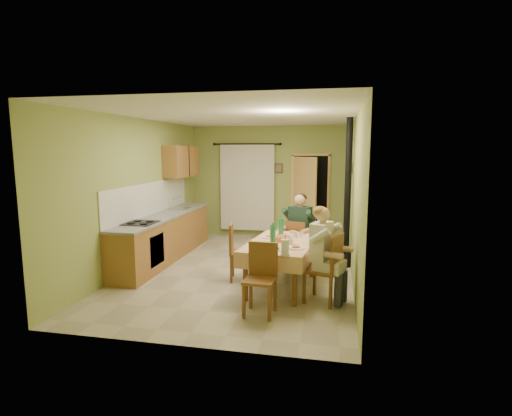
% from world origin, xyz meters
% --- Properties ---
extents(floor, '(4.00, 6.00, 0.01)m').
position_xyz_m(floor, '(0.00, 0.00, 0.00)').
color(floor, tan).
rests_on(floor, ground).
extents(room_shell, '(4.04, 6.04, 2.82)m').
position_xyz_m(room_shell, '(0.00, 0.00, 1.82)').
color(room_shell, '#93A253').
rests_on(room_shell, ground).
extents(kitchen_run, '(0.64, 3.64, 1.56)m').
position_xyz_m(kitchen_run, '(-1.71, 0.40, 0.48)').
color(kitchen_run, '#905F2C').
rests_on(kitchen_run, ground).
extents(upper_cabinets, '(0.35, 1.40, 0.70)m').
position_xyz_m(upper_cabinets, '(-1.82, 1.70, 1.95)').
color(upper_cabinets, '#905F2C').
rests_on(upper_cabinets, room_shell).
extents(curtain, '(1.70, 0.07, 2.22)m').
position_xyz_m(curtain, '(-0.55, 2.90, 1.26)').
color(curtain, black).
rests_on(curtain, ground).
extents(doorway, '(0.96, 0.63, 2.15)m').
position_xyz_m(doorway, '(0.99, 2.83, 1.05)').
color(doorway, black).
rests_on(doorway, ground).
extents(dining_table, '(1.20, 1.78, 0.76)m').
position_xyz_m(dining_table, '(0.86, -0.85, 0.38)').
color(dining_table, tan).
rests_on(dining_table, ground).
extents(tableware, '(0.76, 1.69, 0.33)m').
position_xyz_m(tableware, '(0.87, -0.95, 0.83)').
color(tableware, white).
rests_on(tableware, dining_table).
extents(chair_far, '(0.47, 0.47, 0.92)m').
position_xyz_m(chair_far, '(1.04, 0.21, 0.29)').
color(chair_far, brown).
rests_on(chair_far, ground).
extents(chair_near, '(0.43, 0.43, 0.97)m').
position_xyz_m(chair_near, '(0.72, -1.95, 0.29)').
color(chair_near, brown).
rests_on(chair_near, ground).
extents(chair_right, '(0.58, 0.58, 1.02)m').
position_xyz_m(chair_right, '(1.55, -1.34, 0.29)').
color(chair_right, brown).
rests_on(chair_right, ground).
extents(chair_left, '(0.49, 0.49, 0.98)m').
position_xyz_m(chair_left, '(0.14, -0.59, 0.29)').
color(chair_left, brown).
rests_on(chair_left, ground).
extents(man_far, '(0.65, 0.58, 1.39)m').
position_xyz_m(man_far, '(1.04, 0.22, 0.88)').
color(man_far, '#192D23').
rests_on(man_far, chair_far).
extents(man_right, '(0.58, 0.65, 1.39)m').
position_xyz_m(man_right, '(1.53, -1.33, 0.88)').
color(man_right, silver).
rests_on(man_right, chair_right).
extents(stove_flue, '(0.24, 0.24, 2.80)m').
position_xyz_m(stove_flue, '(1.90, 0.60, 1.02)').
color(stove_flue, black).
rests_on(stove_flue, ground).
extents(picture_back, '(0.19, 0.03, 0.23)m').
position_xyz_m(picture_back, '(0.25, 2.97, 1.75)').
color(picture_back, black).
rests_on(picture_back, room_shell).
extents(picture_right, '(0.03, 0.31, 0.21)m').
position_xyz_m(picture_right, '(1.97, 1.20, 1.85)').
color(picture_right, brown).
rests_on(picture_right, room_shell).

